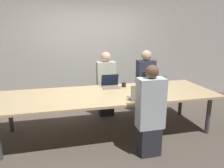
{
  "coord_description": "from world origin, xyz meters",
  "views": [
    {
      "loc": [
        -0.85,
        -3.69,
        1.9
      ],
      "look_at": [
        0.09,
        0.1,
        0.91
      ],
      "focal_mm": 35.0,
      "sensor_mm": 36.0,
      "label": 1
    }
  ],
  "objects_px": {
    "cup_far_center": "(124,85)",
    "stapler": "(135,93)",
    "person_near_midright": "(150,113)",
    "laptop_far_center": "(110,83)",
    "laptop_near_midright": "(139,95)",
    "laptop_far_right": "(150,81)",
    "cup_far_right": "(139,84)",
    "person_far_right": "(145,82)",
    "person_far_center": "(106,85)",
    "bottle_far_right": "(165,81)"
  },
  "relations": [
    {
      "from": "laptop_near_midright",
      "to": "cup_far_right",
      "type": "relative_size",
      "value": 3.48
    },
    {
      "from": "cup_far_center",
      "to": "stapler",
      "type": "relative_size",
      "value": 0.56
    },
    {
      "from": "laptop_near_midright",
      "to": "stapler",
      "type": "distance_m",
      "value": 0.33
    },
    {
      "from": "laptop_near_midright",
      "to": "person_far_right",
      "type": "distance_m",
      "value": 1.49
    },
    {
      "from": "cup_far_right",
      "to": "stapler",
      "type": "distance_m",
      "value": 0.61
    },
    {
      "from": "person_near_midright",
      "to": "laptop_far_center",
      "type": "distance_m",
      "value": 1.35
    },
    {
      "from": "laptop_near_midright",
      "to": "cup_far_center",
      "type": "height_order",
      "value": "laptop_near_midright"
    },
    {
      "from": "bottle_far_right",
      "to": "stapler",
      "type": "relative_size",
      "value": 1.46
    },
    {
      "from": "person_far_right",
      "to": "person_far_center",
      "type": "bearing_deg",
      "value": -179.55
    },
    {
      "from": "cup_far_right",
      "to": "cup_far_center",
      "type": "distance_m",
      "value": 0.34
    },
    {
      "from": "person_near_midright",
      "to": "cup_far_right",
      "type": "xyz_separation_m",
      "value": [
        0.3,
        1.28,
        0.12
      ]
    },
    {
      "from": "laptop_near_midright",
      "to": "cup_far_center",
      "type": "relative_size",
      "value": 3.58
    },
    {
      "from": "laptop_far_center",
      "to": "person_far_center",
      "type": "bearing_deg",
      "value": 89.56
    },
    {
      "from": "person_near_midright",
      "to": "person_far_right",
      "type": "bearing_deg",
      "value": -110.14
    },
    {
      "from": "person_far_center",
      "to": "cup_far_right",
      "type": "bearing_deg",
      "value": -37.47
    },
    {
      "from": "person_near_midright",
      "to": "laptop_far_right",
      "type": "distance_m",
      "value": 1.42
    },
    {
      "from": "laptop_near_midright",
      "to": "laptop_far_right",
      "type": "distance_m",
      "value": 1.06
    },
    {
      "from": "person_far_center",
      "to": "laptop_far_center",
      "type": "bearing_deg",
      "value": -90.44
    },
    {
      "from": "laptop_far_right",
      "to": "person_far_right",
      "type": "xyz_separation_m",
      "value": [
        0.08,
        0.44,
        -0.14
      ]
    },
    {
      "from": "laptop_near_midright",
      "to": "person_far_right",
      "type": "xyz_separation_m",
      "value": [
        0.67,
        1.32,
        -0.13
      ]
    },
    {
      "from": "laptop_far_right",
      "to": "laptop_far_center",
      "type": "relative_size",
      "value": 0.98
    },
    {
      "from": "person_near_midright",
      "to": "laptop_far_center",
      "type": "height_order",
      "value": "person_near_midright"
    },
    {
      "from": "laptop_far_right",
      "to": "cup_far_right",
      "type": "relative_size",
      "value": 3.89
    },
    {
      "from": "person_far_center",
      "to": "laptop_far_right",
      "type": "bearing_deg",
      "value": -27.24
    },
    {
      "from": "cup_far_center",
      "to": "stapler",
      "type": "distance_m",
      "value": 0.52
    },
    {
      "from": "person_near_midright",
      "to": "stapler",
      "type": "height_order",
      "value": "person_near_midright"
    },
    {
      "from": "cup_far_right",
      "to": "laptop_far_center",
      "type": "relative_size",
      "value": 0.25
    },
    {
      "from": "laptop_far_right",
      "to": "person_far_center",
      "type": "bearing_deg",
      "value": 152.76
    },
    {
      "from": "bottle_far_right",
      "to": "stapler",
      "type": "bearing_deg",
      "value": -153.6
    },
    {
      "from": "person_near_midright",
      "to": "person_far_right",
      "type": "height_order",
      "value": "person_far_right"
    },
    {
      "from": "person_near_midright",
      "to": "cup_far_center",
      "type": "distance_m",
      "value": 1.26
    },
    {
      "from": "laptop_far_right",
      "to": "cup_far_center",
      "type": "bearing_deg",
      "value": -175.89
    },
    {
      "from": "person_near_midright",
      "to": "bottle_far_right",
      "type": "height_order",
      "value": "person_near_midright"
    },
    {
      "from": "laptop_far_right",
      "to": "stapler",
      "type": "relative_size",
      "value": 2.23
    },
    {
      "from": "person_far_right",
      "to": "laptop_far_right",
      "type": "bearing_deg",
      "value": -100.81
    },
    {
      "from": "cup_far_right",
      "to": "bottle_far_right",
      "type": "distance_m",
      "value": 0.53
    },
    {
      "from": "bottle_far_right",
      "to": "stapler",
      "type": "height_order",
      "value": "bottle_far_right"
    },
    {
      "from": "laptop_near_midright",
      "to": "person_near_midright",
      "type": "relative_size",
      "value": 0.22
    },
    {
      "from": "laptop_far_center",
      "to": "laptop_near_midright",
      "type": "bearing_deg",
      "value": -73.21
    },
    {
      "from": "person_far_center",
      "to": "stapler",
      "type": "height_order",
      "value": "person_far_center"
    },
    {
      "from": "laptop_far_right",
      "to": "cup_far_right",
      "type": "distance_m",
      "value": 0.26
    },
    {
      "from": "person_near_midright",
      "to": "stapler",
      "type": "xyz_separation_m",
      "value": [
        0.03,
        0.74,
        0.11
      ]
    },
    {
      "from": "laptop_near_midright",
      "to": "person_far_right",
      "type": "relative_size",
      "value": 0.22
    },
    {
      "from": "stapler",
      "to": "person_far_center",
      "type": "bearing_deg",
      "value": 117.1
    },
    {
      "from": "person_far_right",
      "to": "stapler",
      "type": "xyz_separation_m",
      "value": [
        -0.61,
        -1.01,
        0.08
      ]
    },
    {
      "from": "laptop_far_right",
      "to": "bottle_far_right",
      "type": "relative_size",
      "value": 1.53
    },
    {
      "from": "laptop_near_midright",
      "to": "person_far_center",
      "type": "distance_m",
      "value": 1.35
    },
    {
      "from": "person_far_right",
      "to": "cup_far_right",
      "type": "height_order",
      "value": "person_far_right"
    },
    {
      "from": "person_near_midright",
      "to": "person_far_right",
      "type": "distance_m",
      "value": 1.86
    },
    {
      "from": "person_far_right",
      "to": "cup_far_center",
      "type": "height_order",
      "value": "person_far_right"
    }
  ]
}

